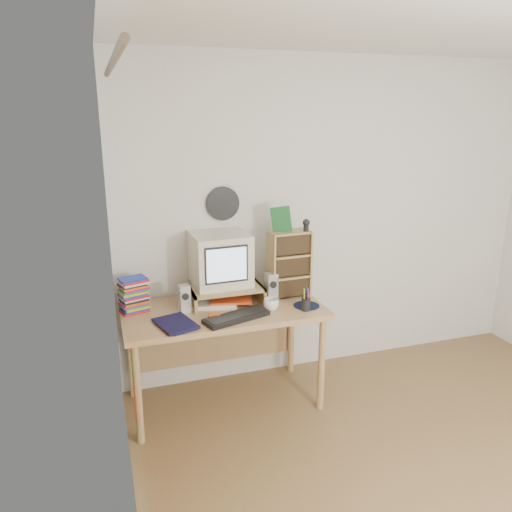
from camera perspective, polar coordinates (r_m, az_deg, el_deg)
floor at (r=3.30m, az=23.00°, el=-24.50°), size 3.50×3.50×0.00m
back_wall at (r=4.07m, az=8.99°, el=4.20°), size 3.50×0.00×3.50m
left_wall at (r=1.99m, az=-14.58°, el=-9.20°), size 0.00×3.50×3.50m
curtain at (r=2.47m, az=-14.24°, el=-6.57°), size 0.00×2.20×2.20m
wall_disc at (r=3.70m, az=-3.81°, el=5.99°), size 0.25×0.02×0.25m
desk at (r=3.65m, az=-3.99°, el=-7.58°), size 1.40×0.70×0.75m
monitor_riser at (r=3.60m, az=-3.43°, el=-3.93°), size 0.52×0.30×0.12m
crt_monitor at (r=3.58m, az=-3.99°, el=-0.48°), size 0.41×0.41×0.38m
speaker_left at (r=3.48m, az=-8.16°, el=-4.83°), size 0.08×0.08×0.19m
speaker_right at (r=3.64m, az=1.75°, el=-3.55°), size 0.09×0.09×0.21m
keyboard at (r=3.35m, az=-2.25°, el=-6.99°), size 0.48×0.28×0.03m
dvd_stack at (r=3.53m, az=-13.77°, el=-4.33°), size 0.20×0.17×0.25m
cd_rack at (r=3.69m, az=3.81°, el=-0.92°), size 0.31×0.17×0.50m
mug at (r=3.48m, az=1.74°, el=-5.56°), size 0.11×0.11×0.09m
diary at (r=3.25m, az=-10.92°, el=-7.83°), size 0.31×0.26×0.05m
mousepad at (r=3.59m, az=5.79°, el=-5.66°), size 0.21×0.21×0.00m
pen_cup at (r=3.49m, az=5.73°, el=-5.24°), size 0.07×0.07×0.13m
papers at (r=3.62m, az=-4.21°, el=-5.08°), size 0.38×0.32×0.04m
red_box at (r=3.36m, az=-4.81°, el=-6.91°), size 0.08×0.05×0.04m
game_box at (r=3.58m, az=2.89°, el=4.21°), size 0.14×0.08×0.18m
webcam at (r=3.61m, az=5.75°, el=3.54°), size 0.06×0.06×0.09m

